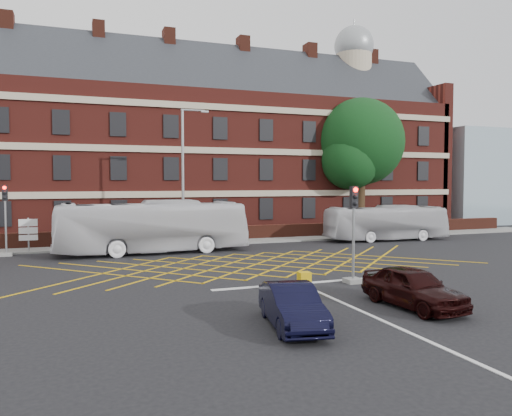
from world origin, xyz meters
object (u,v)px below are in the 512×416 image
object	(u,v)px
traffic_light_far	(6,227)
bus_left	(153,227)
utility_cabinet	(304,283)
car_maroon	(413,287)
direction_signs	(28,231)
car_navy	(292,306)
street_lamp	(184,201)
bus_right	(386,223)
traffic_light_near	(353,243)
deciduous_tree	(360,148)

from	to	relation	value
traffic_light_far	bus_left	bearing A→B (deg)	-12.07
utility_cabinet	car_maroon	bearing A→B (deg)	-50.52
direction_signs	utility_cabinet	world-z (taller)	direction_signs
car_navy	car_maroon	xyz separation A→B (m)	(5.01, 0.70, 0.07)
bus_left	street_lamp	xyz separation A→B (m)	(2.27, 1.23, 1.56)
car_maroon	traffic_light_far	world-z (taller)	traffic_light_far
bus_right	direction_signs	distance (m)	25.18
street_lamp	utility_cabinet	size ratio (longest dim) A/B	10.50
bus_left	utility_cabinet	distance (m)	14.26
car_navy	utility_cabinet	bearing A→B (deg)	69.57
bus_right	car_navy	bearing A→B (deg)	143.46
bus_right	utility_cabinet	size ratio (longest dim) A/B	10.87
street_lamp	utility_cabinet	bearing A→B (deg)	-83.55
direction_signs	utility_cabinet	size ratio (longest dim) A/B	2.49
car_navy	street_lamp	distance (m)	19.03
bus_right	traffic_light_near	size ratio (longest dim) A/B	2.24
traffic_light_far	bus_right	bearing A→B (deg)	-2.41
traffic_light_far	street_lamp	bearing A→B (deg)	-3.11
deciduous_tree	bus_left	bearing A→B (deg)	-159.18
bus_right	car_maroon	distance (m)	20.84
deciduous_tree	traffic_light_near	size ratio (longest dim) A/B	2.80
car_navy	car_maroon	world-z (taller)	car_maroon
traffic_light_near	direction_signs	distance (m)	20.92
bus_right	street_lamp	size ratio (longest dim) A/B	1.03
bus_left	bus_right	bearing A→B (deg)	-88.90
bus_left	traffic_light_far	distance (m)	8.67
car_navy	traffic_light_far	size ratio (longest dim) A/B	0.93
deciduous_tree	traffic_light_far	size ratio (longest dim) A/B	2.80
traffic_light_far	direction_signs	size ratio (longest dim) A/B	1.94
street_lamp	car_navy	bearing A→B (deg)	-91.93
car_navy	traffic_light_far	bearing A→B (deg)	127.33
bus_right	deciduous_tree	xyz separation A→B (m)	(1.83, 6.74, 6.18)
traffic_light_far	street_lamp	distance (m)	10.86
traffic_light_near	bus_right	bearing A→B (deg)	50.51
car_navy	street_lamp	world-z (taller)	street_lamp
deciduous_tree	street_lamp	xyz separation A→B (m)	(-17.31, -6.22, -4.30)
deciduous_tree	bus_right	bearing A→B (deg)	-105.20
bus_left	bus_right	world-z (taller)	bus_left
car_maroon	utility_cabinet	distance (m)	4.25
traffic_light_far	street_lamp	xyz separation A→B (m)	(10.75, -0.58, 1.45)
car_navy	street_lamp	xyz separation A→B (m)	(0.64, 18.84, 2.56)
street_lamp	traffic_light_far	bearing A→B (deg)	176.89
traffic_light_near	street_lamp	size ratio (longest dim) A/B	0.46
bus_left	car_maroon	distance (m)	18.20
car_maroon	traffic_light_near	size ratio (longest dim) A/B	1.00
traffic_light_near	traffic_light_far	size ratio (longest dim) A/B	1.00
utility_cabinet	street_lamp	bearing A→B (deg)	96.45
traffic_light_near	utility_cabinet	bearing A→B (deg)	-157.69
car_maroon	traffic_light_near	world-z (taller)	traffic_light_near
bus_right	direction_signs	bearing A→B (deg)	89.83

